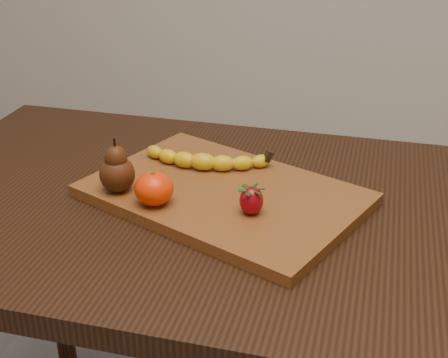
% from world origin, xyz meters
% --- Properties ---
extents(table, '(1.00, 0.70, 0.76)m').
position_xyz_m(table, '(0.00, 0.00, 0.66)').
color(table, black).
rests_on(table, ground).
extents(cutting_board, '(0.53, 0.45, 0.02)m').
position_xyz_m(cutting_board, '(0.09, 0.01, 0.77)').
color(cutting_board, brown).
rests_on(cutting_board, table).
extents(banana, '(0.20, 0.06, 0.03)m').
position_xyz_m(banana, '(0.03, 0.08, 0.80)').
color(banana, yellow).
rests_on(banana, cutting_board).
extents(pear, '(0.07, 0.07, 0.09)m').
position_xyz_m(pear, '(-0.09, -0.04, 0.83)').
color(pear, '#441F0A').
rests_on(pear, cutting_board).
extents(mandarin, '(0.08, 0.08, 0.05)m').
position_xyz_m(mandarin, '(-0.01, -0.07, 0.81)').
color(mandarin, '#FA3202').
rests_on(mandarin, cutting_board).
extents(strawberry, '(0.05, 0.05, 0.05)m').
position_xyz_m(strawberry, '(0.15, -0.06, 0.80)').
color(strawberry, '#94040D').
rests_on(strawberry, cutting_board).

